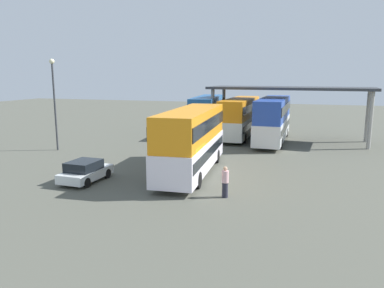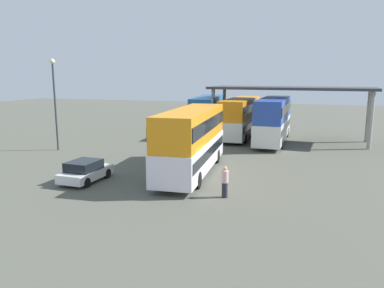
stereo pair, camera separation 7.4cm
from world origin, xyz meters
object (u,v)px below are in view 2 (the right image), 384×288
Objects in this scene: double_decker_far_right at (274,118)px; double_decker_mid_row at (240,116)px; lamppost_tall at (54,94)px; pedestrian_waiting at (225,182)px; double_decker_near_canopy at (208,114)px; double_decker_main at (192,139)px; parked_hatchback at (85,171)px.

double_decker_mid_row is at bearing 66.41° from double_decker_far_right.
lamppost_tall is 19.36m from pedestrian_waiting.
lamppost_tall is at bearing 135.64° from double_decker_near_canopy.
double_decker_far_right is 18.34m from pedestrian_waiting.
lamppost_tall is (-14.21, -11.78, 2.71)m from double_decker_mid_row.
double_decker_main is 2.97× the size of parked_hatchback.
double_decker_main reaches higher than double_decker_mid_row.
double_decker_mid_row is (6.08, 19.61, 1.61)m from parked_hatchback.
lamppost_tall is at bearing -172.53° from pedestrian_waiting.
double_decker_near_canopy is 1.33× the size of lamppost_tall.
double_decker_main is 1.03× the size of double_decker_near_canopy.
parked_hatchback is 0.35× the size of double_decker_near_canopy.
double_decker_main is at bearing 159.85° from pedestrian_waiting.
double_decker_far_right is at bearing 120.48° from pedestrian_waiting.
double_decker_main is at bearing -15.26° from lamppost_tall.
pedestrian_waiting is (6.87, -21.20, -1.46)m from double_decker_near_canopy.
double_decker_main is 0.94× the size of double_decker_far_right.
double_decker_main reaches higher than pedestrian_waiting.
double_decker_far_right is at bearing 29.62° from lamppost_tall.
double_decker_near_canopy is at bearing 72.43° from double_decker_mid_row.
double_decker_mid_row is 18.66m from lamppost_tall.
double_decker_near_canopy reaches higher than parked_hatchback.
lamppost_tall is (-13.81, 3.77, 2.63)m from double_decker_main.
double_decker_main is 7.19m from parked_hatchback.
double_decker_far_right is at bearing -113.70° from double_decker_mid_row.
double_decker_main is 6.33× the size of pedestrian_waiting.
double_decker_near_canopy is at bearing 69.55° from double_decker_far_right.
double_decker_near_canopy is 16.82m from lamppost_tall.
double_decker_near_canopy is 4.20m from double_decker_mid_row.
pedestrian_waiting is at bearing -171.26° from double_decker_mid_row.
parked_hatchback is 20.60m from double_decker_mid_row.
lamppost_tall is at bearing 130.18° from double_decker_mid_row.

